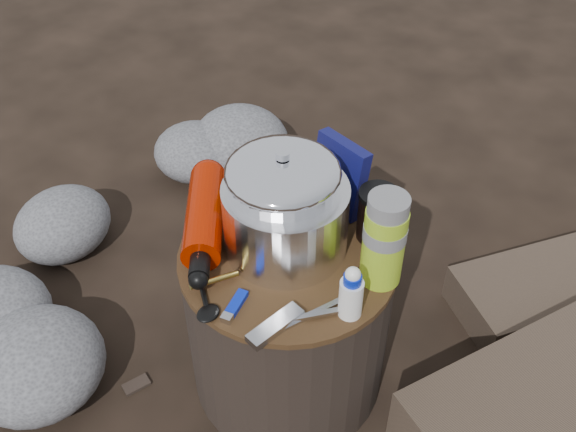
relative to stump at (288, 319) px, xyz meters
The scene contains 15 objects.
ground 0.19m from the stump, ahead, with size 60.00×60.00×0.00m, color black.
stump is the anchor object (origin of this frame).
rock_ring 0.53m from the stump, 168.20° to the left, with size 0.48×1.04×0.21m, color #5E5E63, non-canonical shape.
foil_windscreen 0.26m from the stump, 132.78° to the left, with size 0.23×0.23×0.14m, color white.
camping_pot 0.29m from the stump, 137.02° to the left, with size 0.20×0.20×0.20m, color white.
fuel_bottle 0.29m from the stump, behind, with size 0.07×0.30×0.07m, color #B31900, non-canonical shape.
thermos 0.33m from the stump, 15.03° to the left, with size 0.08×0.08×0.19m, color #9DC722.
travel_mug 0.30m from the stump, 50.99° to the left, with size 0.07×0.07×0.11m, color black.
stuff_sack 0.30m from the stump, 118.84° to the left, with size 0.17×0.14×0.12m, color #BEAB00.
food_pouch 0.32m from the stump, 88.25° to the left, with size 0.12×0.03×0.15m, color #0E1051.
lighter 0.25m from the stump, 92.72° to the right, with size 0.02×0.07×0.01m, color #0821BA.
multitool 0.26m from the stump, 63.65° to the right, with size 0.03×0.11×0.02m, color #B4B5BA.
pot_grabber 0.25m from the stump, 44.18° to the right, with size 0.04×0.14×0.01m, color #B4B5BA, non-canonical shape.
spork 0.26m from the stump, 118.87° to the right, with size 0.03×0.14×0.01m, color black, non-canonical shape.
squeeze_bottle 0.30m from the stump, 19.16° to the right, with size 0.04×0.04×0.10m, color white.
Camera 1 is at (0.50, -0.75, 1.31)m, focal length 43.10 mm.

